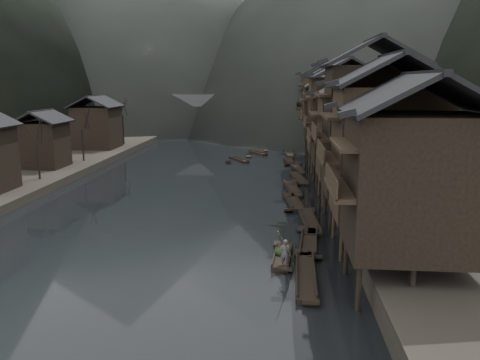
# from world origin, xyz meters

# --- Properties ---
(water) EXTENTS (300.00, 300.00, 0.00)m
(water) POSITION_xyz_m (0.00, 0.00, 0.00)
(water) COLOR black
(water) RESTS_ON ground
(right_bank) EXTENTS (40.00, 200.00, 1.80)m
(right_bank) POSITION_xyz_m (35.00, 40.00, 0.90)
(right_bank) COLOR #2D2823
(right_bank) RESTS_ON ground
(left_bank) EXTENTS (40.00, 200.00, 1.20)m
(left_bank) POSITION_xyz_m (-35.00, 40.00, 0.60)
(left_bank) COLOR #2D2823
(left_bank) RESTS_ON ground
(stilt_houses) EXTENTS (9.00, 67.60, 15.56)m
(stilt_houses) POSITION_xyz_m (17.28, 19.75, 8.89)
(stilt_houses) COLOR black
(stilt_houses) RESTS_ON ground
(left_houses) EXTENTS (8.10, 53.20, 8.73)m
(left_houses) POSITION_xyz_m (-20.50, 20.12, 5.66)
(left_houses) COLOR black
(left_houses) RESTS_ON left_bank
(bare_trees) EXTENTS (3.60, 59.98, 7.21)m
(bare_trees) POSITION_xyz_m (-17.00, 18.48, 6.18)
(bare_trees) COLOR black
(bare_trees) RESTS_ON left_bank
(moored_sampans) EXTENTS (3.04, 63.24, 0.47)m
(moored_sampans) POSITION_xyz_m (11.80, 20.37, 0.20)
(moored_sampans) COLOR black
(moored_sampans) RESTS_ON water
(midriver_boats) EXTENTS (6.26, 23.82, 0.45)m
(midriver_boats) POSITION_xyz_m (4.81, 44.92, 0.20)
(midriver_boats) COLOR black
(midriver_boats) RESTS_ON water
(stone_bridge) EXTENTS (40.00, 6.00, 9.00)m
(stone_bridge) POSITION_xyz_m (-0.00, 72.00, 5.11)
(stone_bridge) COLOR #4C4C4F
(stone_bridge) RESTS_ON ground
(hero_sampan) EXTENTS (1.47, 5.33, 0.44)m
(hero_sampan) POSITION_xyz_m (10.24, -3.30, 0.20)
(hero_sampan) COLOR black
(hero_sampan) RESTS_ON water
(cargo_heap) EXTENTS (1.16, 1.52, 0.70)m
(cargo_heap) POSITION_xyz_m (10.23, -3.05, 0.79)
(cargo_heap) COLOR black
(cargo_heap) RESTS_ON hero_sampan
(boatman) EXTENTS (0.74, 0.56, 1.84)m
(boatman) POSITION_xyz_m (10.39, -5.14, 1.36)
(boatman) COLOR #57575A
(boatman) RESTS_ON hero_sampan
(bamboo_pole) EXTENTS (1.44, 2.62, 3.43)m
(bamboo_pole) POSITION_xyz_m (10.59, -5.14, 3.99)
(bamboo_pole) COLOR #8C7A51
(bamboo_pole) RESTS_ON boatman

